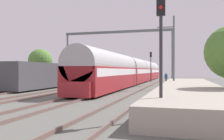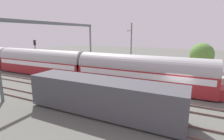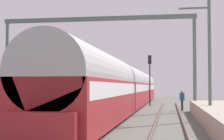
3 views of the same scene
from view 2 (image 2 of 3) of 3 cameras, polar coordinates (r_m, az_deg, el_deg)
The scene contains 13 objects.
ground at distance 18.91m, azimuth 20.36°, elevation -8.92°, with size 120.00×120.00×0.00m, color #5B5D56.
track_far_west at distance 13.47m, azimuth 17.69°, elevation -17.17°, with size 1.52×60.00×0.16m.
track_west at distance 17.04m, azimuth 19.69°, elevation -10.92°, with size 1.51×60.00×0.16m.
track_east at distance 20.75m, azimuth 20.94°, elevation -6.87°, with size 1.51×60.00×0.16m.
track_far_east at distance 24.53m, azimuth 21.80°, elevation -4.05°, with size 1.52×60.00×0.16m.
platform at distance 28.31m, azimuth 18.43°, elevation -0.94°, with size 4.40×28.00×0.90m.
passenger_train at distance 29.85m, azimuth -22.11°, elevation 2.41°, with size 2.93×49.20×3.82m.
freight_car at distance 14.37m, azimuth -3.13°, elevation -8.57°, with size 2.80×13.00×2.70m.
person_crossing at distance 31.08m, azimuth -10.27°, elevation 1.70°, with size 0.42×0.27×1.73m.
railway_signal_far at distance 33.41m, azimuth -23.72°, elevation 5.66°, with size 0.36×0.30×5.30m.
catenary_gantry at distance 24.22m, azimuth -17.50°, elevation 10.02°, with size 16.29×0.28×7.86m.
catenary_pole_east_mid at distance 27.69m, azimuth 6.23°, elevation 7.08°, with size 1.90×0.20×8.00m.
tree_east_background at distance 30.22m, azimuth 27.26°, elevation 4.48°, with size 3.52×3.52×5.01m.
Camera 2 is at (-17.69, -1.34, 6.54)m, focal length 28.00 mm.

